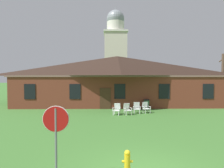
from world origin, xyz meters
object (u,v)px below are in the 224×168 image
lawn_chair_by_porch (117,109)px  lawn_chair_left_end (137,108)px  fire_hydrant (127,162)px  trash_bin (147,104)px  lawn_chair_middle (146,107)px  stop_sign (56,128)px  lawn_chair_near_door (127,109)px

lawn_chair_by_porch → lawn_chair_left_end: same height
fire_hydrant → trash_bin: (3.16, 12.61, 0.12)m
lawn_chair_by_porch → lawn_chair_middle: 2.73m
stop_sign → lawn_chair_left_end: bearing=69.8°
lawn_chair_near_door → trash_bin: trash_bin is taller
lawn_chair_near_door → lawn_chair_left_end: bearing=36.1°
lawn_chair_near_door → lawn_chair_middle: 1.91m
lawn_chair_left_end → fire_hydrant: lawn_chair_left_end is taller
lawn_chair_by_porch → lawn_chair_middle: size_ratio=1.00×
stop_sign → lawn_chair_middle: bearing=66.3°
stop_sign → fire_hydrant: 2.60m
lawn_chair_middle → stop_sign: bearing=-113.7°
trash_bin → lawn_chair_by_porch: bearing=-139.2°
lawn_chair_near_door → stop_sign: bearing=-107.0°
lawn_chair_left_end → fire_hydrant: 10.79m
lawn_chair_near_door → lawn_chair_middle: (1.74, 0.78, 0.00)m
lawn_chair_near_door → fire_hydrant: (-0.98, -9.96, -0.12)m
lawn_chair_near_door → trash_bin: size_ratio=0.98×
lawn_chair_left_end → fire_hydrant: size_ratio=1.21×
stop_sign → lawn_chair_by_porch: 10.78m
stop_sign → lawn_chair_near_door: bearing=73.0°
lawn_chair_by_porch → trash_bin: size_ratio=0.98×
fire_hydrant → trash_bin: trash_bin is taller
fire_hydrant → stop_sign: bearing=-167.4°
lawn_chair_left_end → trash_bin: size_ratio=0.98×
trash_bin → lawn_chair_middle: bearing=-103.0°
lawn_chair_by_porch → fire_hydrant: lawn_chair_by_porch is taller
lawn_chair_middle → lawn_chair_near_door: bearing=-155.9°
stop_sign → trash_bin: stop_sign is taller
stop_sign → lawn_chair_by_porch: stop_sign is taller
stop_sign → fire_hydrant: bearing=12.6°
lawn_chair_left_end → trash_bin: trash_bin is taller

